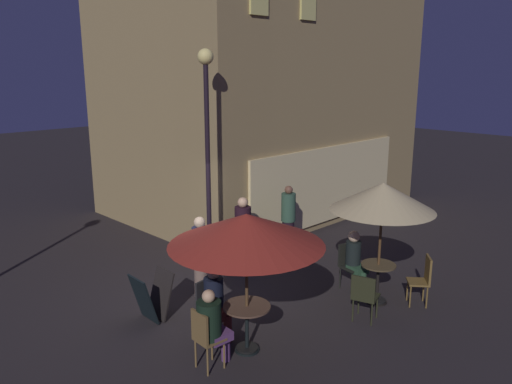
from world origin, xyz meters
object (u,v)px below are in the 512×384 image
object	(u,v)px
cafe_chair_2	(364,294)
cafe_chair_3	(210,303)
street_lamp_near_corner	(207,127)
patron_seated_2	(212,323)
patio_umbrella_1	(246,230)
cafe_table_0	(378,276)
cafe_chair_0	(423,277)
patio_umbrella_0	(383,197)
patron_standing_3	(288,221)
patron_seated_0	(355,258)
patron_seated_1	(216,299)
patron_standing_4	(200,256)
cafe_chair_4	(205,335)
cafe_table_1	(247,318)
patron_standing_5	(243,235)
cafe_chair_1	(350,262)
menu_sandwich_board	(152,296)

from	to	relation	value
cafe_chair_2	cafe_chair_3	bearing A→B (deg)	127.63
street_lamp_near_corner	patron_seated_2	xyz separation A→B (m)	(-2.16, -2.64, -2.53)
patio_umbrella_1	cafe_chair_2	distance (m)	2.70
cafe_table_0	cafe_chair_3	size ratio (longest dim) A/B	0.81
cafe_chair_0	patron_seated_2	size ratio (longest dim) A/B	0.76
cafe_table_0	patio_umbrella_0	xyz separation A→B (m)	(-0.00, -0.00, 1.56)
street_lamp_near_corner	patio_umbrella_1	size ratio (longest dim) A/B	1.99
cafe_chair_0	patron_standing_3	size ratio (longest dim) A/B	0.56
patron_seated_0	patron_seated_1	size ratio (longest dim) A/B	1.01
patron_seated_0	patron_standing_3	bearing A→B (deg)	177.96
patio_umbrella_0	patron_standing_4	distance (m)	3.65
cafe_chair_2	cafe_chair_4	world-z (taller)	cafe_chair_4
cafe_table_1	patron_seated_1	xyz separation A→B (m)	(-0.08, 0.65, 0.13)
cafe_chair_2	patron_standing_5	distance (m)	3.19
cafe_chair_1	patio_umbrella_1	bearing A→B (deg)	-73.58
cafe_chair_1	patron_seated_1	distance (m)	3.23
patio_umbrella_1	patron_standing_4	distance (m)	2.51
street_lamp_near_corner	cafe_table_0	bearing A→B (deg)	-65.17
street_lamp_near_corner	cafe_chair_3	size ratio (longest dim) A/B	4.90
cafe_table_0	cafe_chair_1	bearing A→B (deg)	77.96
patron_seated_2	patio_umbrella_1	bearing A→B (deg)	0.00
cafe_chair_2	patron_seated_0	world-z (taller)	patron_seated_0
street_lamp_near_corner	menu_sandwich_board	bearing A→B (deg)	-159.21
street_lamp_near_corner	patron_seated_1	size ratio (longest dim) A/B	3.84
cafe_chair_3	patio_umbrella_0	bearing A→B (deg)	59.72
patio_umbrella_0	patron_seated_2	xyz separation A→B (m)	(-3.64, 0.57, -1.38)
cafe_table_0	patron_seated_0	size ratio (longest dim) A/B	0.63
cafe_chair_4	patron_seated_0	size ratio (longest dim) A/B	0.77
cafe_chair_0	patron_seated_1	bearing A→B (deg)	23.89
menu_sandwich_board	cafe_table_1	xyz separation A→B (m)	(0.48, -1.94, 0.13)
patron_seated_1	patron_standing_3	size ratio (longest dim) A/B	0.73
cafe_table_0	cafe_table_1	bearing A→B (deg)	169.91
cafe_chair_0	patron_standing_4	world-z (taller)	patron_standing_4
menu_sandwich_board	patron_standing_3	bearing A→B (deg)	7.87
cafe_chair_3	patron_standing_4	distance (m)	1.55
menu_sandwich_board	patron_standing_5	xyz separation A→B (m)	(2.66, 0.45, 0.41)
menu_sandwich_board	cafe_chair_4	distance (m)	1.93
patron_seated_1	patron_seated_0	bearing A→B (deg)	73.23
patron_seated_1	patron_standing_4	xyz separation A→B (m)	(0.82, 1.43, 0.13)
patio_umbrella_1	patron_seated_2	xyz separation A→B (m)	(-0.68, 0.04, -1.31)
street_lamp_near_corner	cafe_table_1	bearing A→B (deg)	-118.84
menu_sandwich_board	cafe_chair_2	distance (m)	3.76
cafe_chair_0	cafe_chair_1	world-z (taller)	cafe_chair_0
cafe_chair_0	patron_seated_0	bearing A→B (deg)	-21.67
street_lamp_near_corner	patron_standing_4	world-z (taller)	street_lamp_near_corner
menu_sandwich_board	cafe_chair_3	size ratio (longest dim) A/B	0.89
cafe_table_1	cafe_chair_3	size ratio (longest dim) A/B	0.80
patio_umbrella_1	cafe_chair_4	bearing A→B (deg)	176.56
cafe_chair_3	patron_standing_4	xyz separation A→B (m)	(0.84, 1.28, 0.25)
cafe_table_1	patio_umbrella_0	bearing A→B (deg)	-10.09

